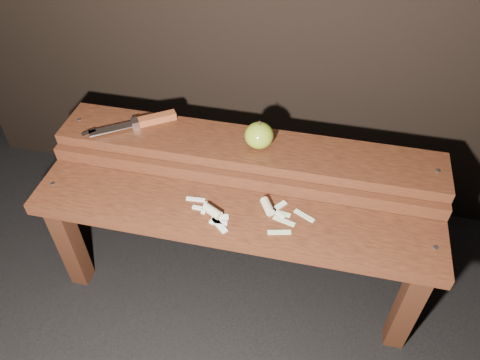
% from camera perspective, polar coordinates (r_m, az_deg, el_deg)
% --- Properties ---
extents(ground, '(60.00, 60.00, 0.00)m').
position_cam_1_polar(ground, '(1.70, -0.45, -12.26)').
color(ground, black).
extents(bench_front_tier, '(1.20, 0.20, 0.42)m').
position_cam_1_polar(bench_front_tier, '(1.38, -1.09, -6.30)').
color(bench_front_tier, '#35180D').
rests_on(bench_front_tier, ground).
extents(bench_rear_tier, '(1.20, 0.21, 0.50)m').
position_cam_1_polar(bench_rear_tier, '(1.49, 0.88, 1.79)').
color(bench_rear_tier, '#35180D').
rests_on(bench_rear_tier, ground).
extents(apple, '(0.09, 0.09, 0.09)m').
position_cam_1_polar(apple, '(1.41, 2.33, 5.46)').
color(apple, olive).
rests_on(apple, bench_rear_tier).
extents(knife, '(0.26, 0.18, 0.03)m').
position_cam_1_polar(knife, '(1.54, -11.47, 7.05)').
color(knife, brown).
rests_on(knife, bench_rear_tier).
extents(apple_scraps, '(0.38, 0.16, 0.03)m').
position_cam_1_polar(apple_scraps, '(1.33, 0.24, -3.87)').
color(apple_scraps, beige).
rests_on(apple_scraps, bench_front_tier).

